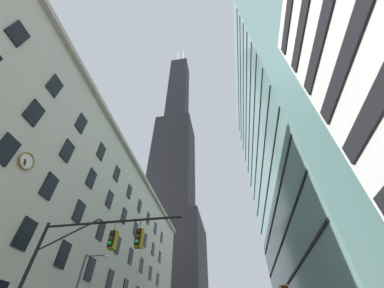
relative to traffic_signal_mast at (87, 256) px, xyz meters
name	(u,v)px	position (x,y,z in m)	size (l,w,h in m)	color
station_building	(78,242)	(-14.12, 18.37, 7.93)	(14.25, 60.03, 27.03)	beige
dark_skyscraper	(172,188)	(-18.10, 81.62, 56.82)	(29.76, 29.76, 214.02)	black
glass_office_midrise	(305,145)	(23.22, 20.09, 23.39)	(17.23, 35.04, 57.91)	gray
traffic_signal_mast	(87,256)	(0.00, 0.00, 0.00)	(8.94, 0.63, 7.60)	black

